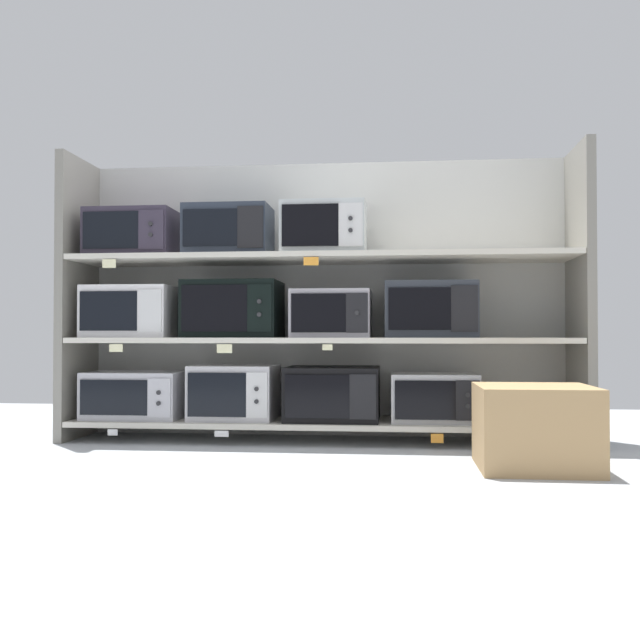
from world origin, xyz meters
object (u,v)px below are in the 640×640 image
Objects in this scene: microwave_8 at (133,234)px; microwave_6 at (332,314)px; microwave_5 at (233,309)px; microwave_10 at (324,230)px; microwave_3 at (434,397)px; microwave_9 at (229,231)px; microwave_0 at (137,395)px; microwave_4 at (133,312)px; microwave_7 at (430,310)px; microwave_1 at (235,392)px; microwave_2 at (333,393)px; shipping_carton at (535,427)px.

microwave_6 is at bearing -0.00° from microwave_8.
microwave_10 reaches higher than microwave_5.
microwave_3 is 0.99× the size of microwave_9.
microwave_0 is 0.94m from microwave_8.
microwave_9 is (0.57, 0.00, 0.46)m from microwave_4.
microwave_0 is at bearing -180.00° from microwave_7.
microwave_0 is 1.14× the size of microwave_9.
microwave_3 is 0.96× the size of microwave_8.
microwave_1 is (0.58, -0.00, 0.02)m from microwave_0.
microwave_5 is at bearing -179.98° from microwave_7.
microwave_10 is (-0.62, 0.00, 0.95)m from microwave_3.
microwave_5 reaches higher than microwave_2.
shipping_carton is at bearing -25.24° from microwave_9.
microwave_3 is 0.94× the size of shipping_carton.
microwave_5 is (-0.01, -0.00, 0.47)m from microwave_1.
microwave_6 reaches higher than microwave_0.
microwave_8 reaches higher than microwave_5.
microwave_5 is 1.81m from shipping_carton.
microwave_10 is (1.10, -0.00, 0.95)m from microwave_0.
microwave_9 reaches higher than microwave_6.
microwave_1 is 0.99× the size of microwave_3.
microwave_2 reaches higher than microwave_3.
shipping_carton is at bearing -37.14° from microwave_6.
microwave_1 is at bearing -180.00° from microwave_6.
microwave_3 is at bearing 0.00° from microwave_5.
microwave_8 reaches higher than microwave_6.
microwave_7 is 1.07× the size of microwave_10.
microwave_1 is at bearing -0.53° from microwave_9.
microwave_2 is 0.93m from microwave_10.
microwave_0 is 1.05× the size of microwave_2.
microwave_0 is 0.48m from microwave_4.
microwave_7 is (1.72, 0.00, 0.01)m from microwave_4.
microwave_10 reaches higher than microwave_7.
microwave_10 reaches higher than microwave_8.
microwave_6 is (-0.57, 0.00, 0.47)m from microwave_3.
microwave_2 is 1.18× the size of microwave_6.
microwave_4 is at bearing -180.00° from microwave_7.
microwave_7 is at bearing 119.98° from shipping_carton.
microwave_6 is (0.57, 0.00, -0.03)m from microwave_5.
microwave_7 is (1.11, 0.00, 0.47)m from microwave_1.
shipping_carton is (0.43, -0.75, -0.56)m from microwave_7.
microwave_1 is 0.72m from microwave_6.
microwave_5 reaches higher than microwave_6.
microwave_2 is 0.98× the size of microwave_5.
microwave_9 is 0.55m from microwave_10.
microwave_3 is 0.89× the size of microwave_5.
microwave_2 is at bearing 1.02° from microwave_6.
microwave_7 reaches higher than microwave_1.
microwave_3 is at bearing -0.02° from microwave_9.
microwave_4 is 0.99× the size of microwave_7.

